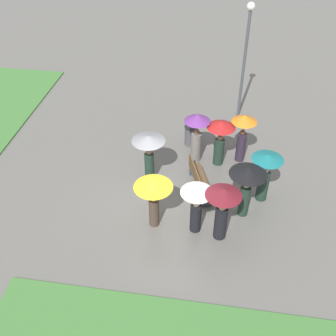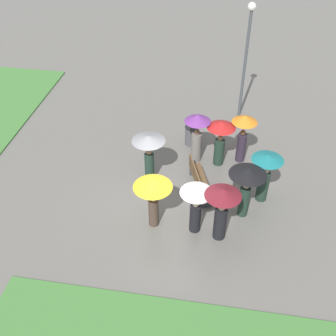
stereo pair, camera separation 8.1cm
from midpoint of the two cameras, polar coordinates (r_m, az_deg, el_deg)
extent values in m
plane|color=#66635E|center=(14.17, -0.14, -5.28)|extent=(90.00, 90.00, 0.00)
cube|color=brown|center=(14.57, 4.60, -1.71)|extent=(1.95, 1.03, 0.05)
cube|color=brown|center=(14.37, 3.96, -1.04)|extent=(1.83, 0.68, 0.45)
cube|color=#383D42|center=(14.10, 5.38, -4.64)|extent=(0.20, 0.38, 0.40)
cube|color=#383D42|center=(15.35, 3.80, -0.30)|extent=(0.20, 0.38, 0.40)
cylinder|color=#474C51|center=(17.96, 10.45, 13.25)|extent=(0.12, 0.12, 4.58)
sphere|color=white|center=(17.07, 11.45, 20.65)|extent=(0.32, 0.32, 0.32)
cylinder|color=#4C4C51|center=(16.77, 3.34, 4.40)|extent=(0.50, 0.50, 0.80)
cylinder|color=black|center=(16.54, 3.39, 5.58)|extent=(0.54, 0.54, 0.03)
cylinder|color=#47382D|center=(13.28, -1.79, -6.03)|extent=(0.45, 0.45, 1.00)
sphere|color=tan|center=(12.85, -1.84, -4.09)|extent=(0.22, 0.22, 0.22)
cylinder|color=#4C4C4F|center=(12.66, -1.87, -3.14)|extent=(0.02, 0.02, 0.35)
cone|color=gold|center=(12.46, -1.90, -2.11)|extent=(1.20, 1.20, 0.26)
cylinder|color=#1E3328|center=(13.77, 10.39, -4.44)|extent=(0.47, 0.47, 1.14)
sphere|color=tan|center=(13.33, 10.71, -2.36)|extent=(0.19, 0.19, 0.19)
cylinder|color=#4C4C4F|center=(13.15, 10.85, -1.46)|extent=(0.02, 0.02, 0.35)
cone|color=black|center=(12.96, 11.01, -0.42)|extent=(1.19, 1.19, 0.27)
cylinder|color=black|center=(13.12, 3.87, -6.78)|extent=(0.36, 0.36, 1.01)
sphere|color=beige|center=(12.70, 3.99, -4.85)|extent=(0.21, 0.21, 0.21)
cylinder|color=#4C4C4F|center=(12.51, 4.04, -3.93)|extent=(0.02, 0.02, 0.35)
cone|color=white|center=(12.32, 4.10, -2.97)|extent=(1.00, 1.00, 0.21)
cylinder|color=#1E3328|center=(14.88, -2.37, 0.13)|extent=(0.41, 0.41, 1.14)
sphere|color=#997051|center=(14.46, -2.44, 2.24)|extent=(0.22, 0.22, 0.22)
cylinder|color=#4C4C4F|center=(14.29, -2.47, 3.15)|extent=(0.02, 0.02, 0.35)
cone|color=gray|center=(14.14, -2.50, 4.03)|extent=(1.15, 1.15, 0.19)
cylinder|color=#2D2333|center=(16.02, 10.02, 2.75)|extent=(0.46, 0.46, 1.16)
sphere|color=brown|center=(15.64, 10.29, 4.76)|extent=(0.20, 0.20, 0.20)
cylinder|color=#4C4C4F|center=(15.49, 10.40, 5.61)|extent=(0.02, 0.02, 0.35)
cone|color=orange|center=(15.32, 10.54, 6.57)|extent=(0.93, 0.93, 0.26)
cylinder|color=#1E3328|center=(14.46, 12.86, -2.41)|extent=(0.51, 0.51, 1.12)
sphere|color=tan|center=(14.04, 13.24, -0.36)|extent=(0.21, 0.21, 0.21)
cylinder|color=#4C4C4F|center=(13.87, 13.40, 0.53)|extent=(0.02, 0.02, 0.35)
cone|color=#197075|center=(13.71, 13.56, 1.40)|extent=(1.04, 1.04, 0.18)
cylinder|color=#1E3328|center=(15.77, 7.06, 2.17)|extent=(0.52, 0.52, 1.05)
sphere|color=#997051|center=(15.40, 7.25, 4.05)|extent=(0.20, 0.20, 0.20)
cylinder|color=#4C4C4F|center=(15.25, 7.33, 4.90)|extent=(0.02, 0.02, 0.35)
cone|color=red|center=(15.08, 7.42, 5.84)|extent=(1.04, 1.04, 0.25)
cylinder|color=black|center=(12.95, 7.23, -7.45)|extent=(0.43, 0.43, 1.14)
sphere|color=tan|center=(12.47, 7.48, -5.28)|extent=(0.22, 0.22, 0.22)
cylinder|color=#4C4C4F|center=(12.27, 7.59, -4.33)|extent=(0.02, 0.02, 0.35)
cone|color=maroon|center=(12.07, 7.70, -3.31)|extent=(1.08, 1.08, 0.24)
cylinder|color=slate|center=(15.83, 4.00, 2.86)|extent=(0.54, 0.54, 1.18)
sphere|color=brown|center=(15.44, 4.11, 4.93)|extent=(0.20, 0.20, 0.20)
cylinder|color=#4C4C4F|center=(15.29, 4.16, 5.78)|extent=(0.02, 0.02, 0.35)
cone|color=#703389|center=(15.12, 4.22, 6.77)|extent=(0.96, 0.96, 0.27)
camera|label=1|loc=(0.04, -89.84, 0.13)|focal=45.00mm
camera|label=2|loc=(0.04, 90.16, -0.13)|focal=45.00mm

